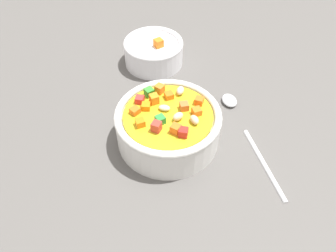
% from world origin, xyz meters
% --- Properties ---
extents(ground_plane, '(1.40, 1.40, 0.02)m').
position_xyz_m(ground_plane, '(0.00, 0.00, -0.01)').
color(ground_plane, '#565451').
extents(soup_bowl_main, '(0.16, 0.16, 0.07)m').
position_xyz_m(soup_bowl_main, '(-0.00, -0.00, 0.03)').
color(soup_bowl_main, white).
rests_on(soup_bowl_main, ground_plane).
extents(spoon, '(0.06, 0.21, 0.01)m').
position_xyz_m(spoon, '(-0.12, 0.04, 0.00)').
color(spoon, silver).
rests_on(spoon, ground_plane).
extents(side_bowl_small, '(0.11, 0.11, 0.06)m').
position_xyz_m(side_bowl_small, '(-0.07, -0.19, 0.02)').
color(side_bowl_small, white).
rests_on(side_bowl_small, ground_plane).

